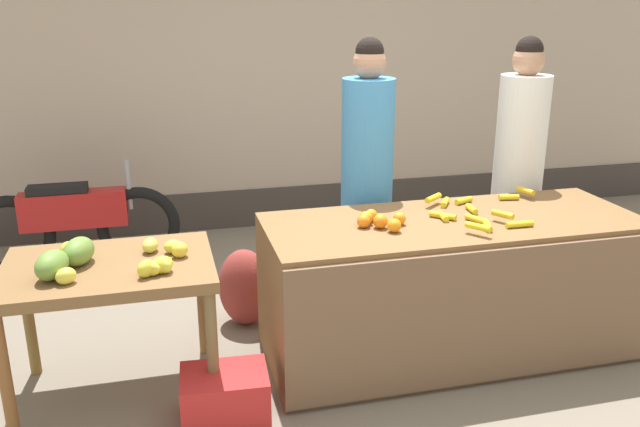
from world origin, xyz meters
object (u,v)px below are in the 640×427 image
object	(u,v)px
parked_motorcycle	(75,222)
produce_crate	(225,396)
produce_sack	(245,287)
vendor_woman_white_shirt	(518,171)
vendor_woman_blue_shirt	(367,180)

from	to	relation	value
parked_motorcycle	produce_crate	xyz separation A→B (m)	(0.90, -2.26, -0.27)
produce_crate	produce_sack	xyz separation A→B (m)	(0.25, 1.01, 0.13)
vendor_woman_white_shirt	produce_sack	distance (m)	2.04
parked_motorcycle	produce_sack	distance (m)	1.71
vendor_woman_blue_shirt	produce_sack	distance (m)	1.07
vendor_woman_blue_shirt	produce_crate	bearing A→B (deg)	-136.31
vendor_woman_blue_shirt	vendor_woman_white_shirt	size ratio (longest dim) A/B	1.00
vendor_woman_blue_shirt	parked_motorcycle	distance (m)	2.39
produce_sack	parked_motorcycle	bearing A→B (deg)	132.78
vendor_woman_blue_shirt	vendor_woman_white_shirt	distance (m)	1.09
vendor_woman_white_shirt	parked_motorcycle	bearing A→B (deg)	157.92
vendor_woman_white_shirt	produce_sack	bearing A→B (deg)	179.96
vendor_woman_white_shirt	parked_motorcycle	size ratio (longest dim) A/B	1.15
produce_crate	vendor_woman_blue_shirt	bearing A→B (deg)	43.69
produce_sack	vendor_woman_blue_shirt	bearing A→B (deg)	1.70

